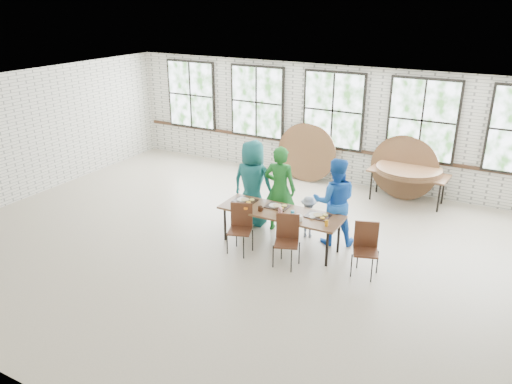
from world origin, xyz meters
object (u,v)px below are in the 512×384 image
chair_near_left (241,224)px  storage_table (408,174)px  chair_near_right (287,236)px  dining_table (281,214)px

chair_near_left → storage_table: chair_near_left is taller
chair_near_right → storage_table: chair_near_right is taller
chair_near_right → dining_table: bearing=105.3°
chair_near_left → chair_near_right: (0.99, -0.03, 0.00)m
dining_table → chair_near_right: size_ratio=2.53×
chair_near_left → chair_near_right: size_ratio=1.00×
chair_near_left → storage_table: bearing=41.9°
dining_table → chair_near_right: (0.40, -0.55, -0.13)m
chair_near_left → chair_near_right: same height
dining_table → chair_near_left: bearing=-138.7°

